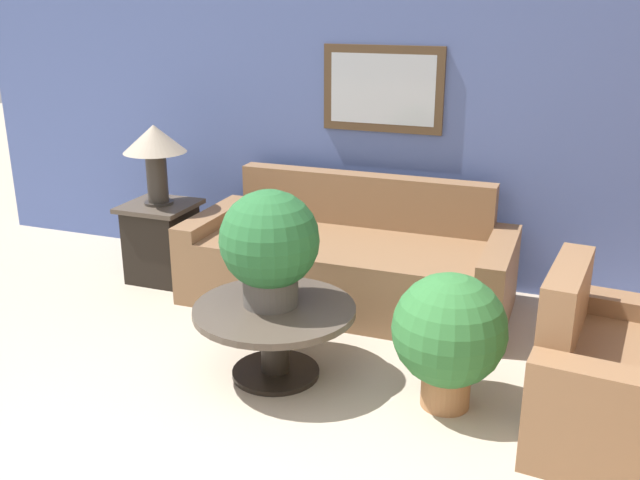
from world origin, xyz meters
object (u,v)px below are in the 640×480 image
object	(u,v)px
potted_plant_floor	(449,334)
potted_plant_on_table	(270,244)
coffee_table	(275,325)
side_table	(162,241)
couch_main	(348,263)
armchair	(630,385)
table_lamp	(155,146)

from	to	relation	value
potted_plant_floor	potted_plant_on_table	bearing A→B (deg)	179.65
coffee_table	potted_plant_on_table	bearing A→B (deg)	139.37
side_table	potted_plant_on_table	bearing A→B (deg)	-36.61
couch_main	armchair	world-z (taller)	same
side_table	potted_plant_on_table	xyz separation A→B (m)	(1.40, -1.04, 0.49)
couch_main	coffee_table	world-z (taller)	couch_main
coffee_table	potted_plant_on_table	size ratio (longest dim) A/B	1.39
coffee_table	potted_plant_floor	world-z (taller)	potted_plant_floor
coffee_table	side_table	world-z (taller)	side_table
couch_main	potted_plant_floor	bearing A→B (deg)	-50.76
table_lamp	potted_plant_floor	bearing A→B (deg)	-23.34
coffee_table	potted_plant_floor	xyz separation A→B (m)	(0.99, 0.02, 0.11)
coffee_table	side_table	distance (m)	1.80
potted_plant_floor	armchair	bearing A→B (deg)	1.78
armchair	side_table	xyz separation A→B (m)	(-3.33, 1.02, 0.02)
armchair	side_table	world-z (taller)	armchair
side_table	table_lamp	size ratio (longest dim) A/B	1.01
table_lamp	potted_plant_on_table	world-z (taller)	table_lamp
armchair	coffee_table	distance (m)	1.89
couch_main	side_table	distance (m)	1.49
coffee_table	potted_plant_floor	size ratio (longest dim) A/B	1.23
side_table	potted_plant_floor	distance (m)	2.65
coffee_table	side_table	xyz separation A→B (m)	(-1.44, 1.07, -0.00)
coffee_table	potted_plant_on_table	xyz separation A→B (m)	(-0.03, 0.03, 0.48)
table_lamp	potted_plant_on_table	bearing A→B (deg)	-36.61
couch_main	side_table	world-z (taller)	couch_main
couch_main	potted_plant_floor	xyz separation A→B (m)	(0.94, -1.16, 0.14)
side_table	potted_plant_on_table	world-z (taller)	potted_plant_on_table
armchair	potted_plant_floor	size ratio (longest dim) A/B	1.53
couch_main	side_table	bearing A→B (deg)	-175.92
couch_main	coffee_table	bearing A→B (deg)	-92.42
armchair	potted_plant_floor	distance (m)	0.91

